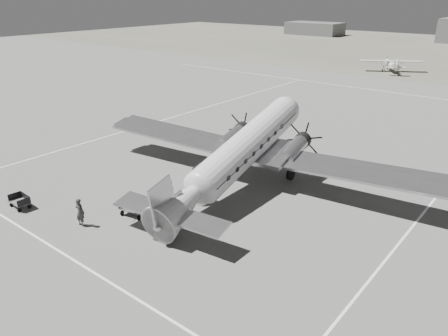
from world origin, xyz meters
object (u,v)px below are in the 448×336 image
Objects in this scene: light_plane_left at (391,66)px; ground_crew at (80,212)px; ramp_agent at (166,194)px; shed_secondary at (315,29)px; passenger at (169,192)px; baggage_cart_far at (20,202)px; baggage_cart_near at (134,208)px; dc3_airliner at (241,154)px.

ground_crew is at bearing -117.09° from light_plane_left.
ground_crew is at bearing -178.24° from ramp_agent.
shed_secondary reaches higher than ground_crew.
shed_secondary is 9.30× the size of passenger.
baggage_cart_far is (45.27, -127.60, -1.56)m from shed_secondary.
dc3_airliner is at bearing 60.01° from baggage_cart_near.
passenger reaches higher than baggage_cart_near.
baggage_cart_near is at bearing 153.50° from passenger.
dc3_airliner is 15.26× the size of ground_crew.
passenger reaches higher than baggage_cart_far.
shed_secondary is 0.64× the size of dc3_airliner.
ramp_agent is at bearing -114.90° from light_plane_left.
dc3_airliner is (55.02, -115.54, 0.70)m from shed_secondary.
passenger is at bearing -114.70° from light_plane_left.
baggage_cart_near is at bearing -116.42° from dc3_airliner.
ramp_agent is (-2.30, -5.51, -1.91)m from dc3_airliner.
light_plane_left is 68.92m from ground_crew.
light_plane_left reaches higher than ramp_agent.
dc3_airliner is 14.64× the size of passenger.
ramp_agent is at bearing -119.33° from dc3_airliner.
passenger is at bearing -121.34° from ground_crew.
dc3_airliner reaches higher than baggage_cart_far.
shed_secondary is 134.04m from baggage_cart_near.
ramp_agent is 0.81× the size of passenger.
dc3_airliner reaches higher than shed_secondary.
baggage_cart_near is 1.18× the size of baggage_cart_far.
ground_crew is at bearing -118.59° from dc3_airliner.
baggage_cart_far is 5.52m from ground_crew.
dc3_airliner is at bearing -30.75° from passenger.
light_plane_left is at bearing -51.40° from shed_secondary.
shed_secondary is 9.81× the size of baggage_cart_near.
light_plane_left is 7.00× the size of ramp_agent.
light_plane_left reaches higher than baggage_cart_near.
ramp_agent is (2.08, 5.38, -0.14)m from ground_crew.
dc3_airliner is 18.24× the size of baggage_cart_far.
light_plane_left is at bearing 92.96° from baggage_cart_far.
passenger is at bearing 62.95° from baggage_cart_near.
ground_crew is 5.93m from passenger.
baggage_cart_near is (-2.84, -7.90, -2.18)m from dc3_airliner.
light_plane_left is 7.06× the size of baggage_cart_far.
ramp_agent is (0.54, 2.40, 0.27)m from baggage_cart_near.
passenger reaches higher than ramp_agent.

